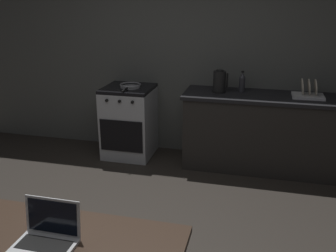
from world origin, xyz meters
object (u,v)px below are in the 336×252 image
(bottle_b, at_px, (242,82))
(electric_kettle, at_px, (219,82))
(stove_oven, at_px, (129,121))
(dish_rack, at_px, (308,93))
(frying_pan, at_px, (130,86))
(laptop, at_px, (46,237))

(bottle_b, bearing_deg, electric_kettle, -162.59)
(stove_oven, bearing_deg, electric_kettle, 0.13)
(dish_rack, bearing_deg, frying_pan, -179.22)
(stove_oven, xyz_separation_m, electric_kettle, (1.13, 0.00, 0.58))
(laptop, bearing_deg, electric_kettle, 69.44)
(dish_rack, height_order, bottle_b, bottle_b)
(stove_oven, height_order, electric_kettle, electric_kettle)
(bottle_b, bearing_deg, laptop, -105.93)
(stove_oven, bearing_deg, frying_pan, -33.97)
(laptop, bearing_deg, dish_rack, 52.07)
(stove_oven, relative_size, dish_rack, 2.65)
(electric_kettle, bearing_deg, dish_rack, 0.00)
(stove_oven, relative_size, bottle_b, 3.61)
(electric_kettle, relative_size, frying_pan, 0.62)
(electric_kettle, bearing_deg, laptop, -101.51)
(electric_kettle, xyz_separation_m, bottle_b, (0.26, 0.08, -0.01))
(laptop, relative_size, dish_rack, 0.94)
(frying_pan, bearing_deg, dish_rack, 0.78)
(frying_pan, distance_m, bottle_b, 1.35)
(laptop, bearing_deg, stove_oven, 91.90)
(electric_kettle, distance_m, frying_pan, 1.09)
(dish_rack, relative_size, bottle_b, 1.36)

